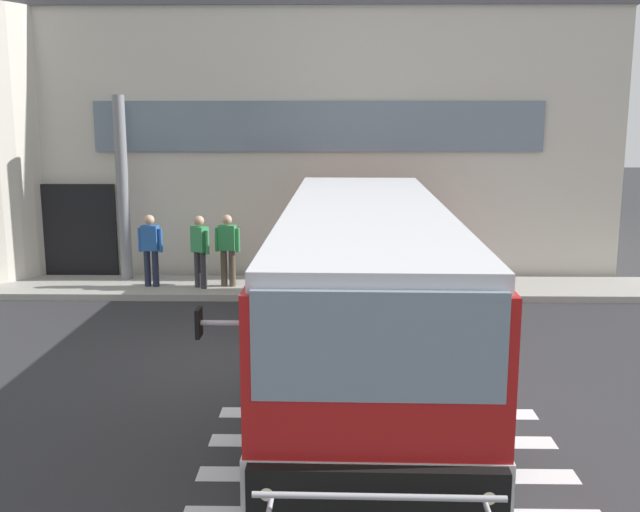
{
  "coord_description": "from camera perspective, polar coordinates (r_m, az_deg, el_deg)",
  "views": [
    {
      "loc": [
        1.37,
        -12.19,
        4.14
      ],
      "look_at": [
        1.13,
        1.42,
        1.5
      ],
      "focal_mm": 41.79,
      "sensor_mm": 36.0,
      "label": 1
    }
  ],
  "objects": [
    {
      "name": "ground_plane",
      "position": [
        12.94,
        -5.15,
        -7.76
      ],
      "size": [
        80.0,
        90.0,
        0.02
      ],
      "primitive_type": "cube",
      "color": "#2B2B2D",
      "rests_on": "ground"
    },
    {
      "name": "entry_support_column",
      "position": [
        18.37,
        -14.88,
        4.99
      ],
      "size": [
        0.28,
        0.28,
        4.38
      ],
      "primitive_type": "cylinder",
      "color": "slate",
      "rests_on": "boarding_curb"
    },
    {
      "name": "bus_main_foreground",
      "position": [
        11.93,
        3.44,
        -2.65
      ],
      "size": [
        3.2,
        10.78,
        2.7
      ],
      "color": "red",
      "rests_on": "ground"
    },
    {
      "name": "passenger_near_column",
      "position": [
        17.6,
        -12.85,
        0.68
      ],
      "size": [
        0.58,
        0.27,
        1.68
      ],
      "color": "#1E2338",
      "rests_on": "boarding_curb"
    },
    {
      "name": "terminal_building",
      "position": [
        23.81,
        -3.94,
        9.27
      ],
      "size": [
        18.61,
        13.8,
        6.9
      ],
      "color": "beige",
      "rests_on": "ground"
    },
    {
      "name": "bay_paint_stripes",
      "position": [
        9.01,
        5.14,
        -16.37
      ],
      "size": [
        4.4,
        3.96,
        0.01
      ],
      "color": "silver",
      "rests_on": "ground"
    },
    {
      "name": "passenger_by_doorway",
      "position": [
        17.23,
        -9.18,
        0.6
      ],
      "size": [
        0.49,
        0.41,
        1.68
      ],
      "color": "#2D2D33",
      "rests_on": "boarding_curb"
    },
    {
      "name": "boarding_curb",
      "position": [
        17.52,
        -3.49,
        -2.46
      ],
      "size": [
        20.81,
        2.0,
        0.15
      ],
      "primitive_type": "cube",
      "color": "#9E9B93",
      "rests_on": "ground"
    },
    {
      "name": "passenger_at_curb_edge",
      "position": [
        17.34,
        -7.07,
        0.84
      ],
      "size": [
        0.59,
        0.41,
        1.68
      ],
      "color": "#4C4233",
      "rests_on": "boarding_curb"
    }
  ]
}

